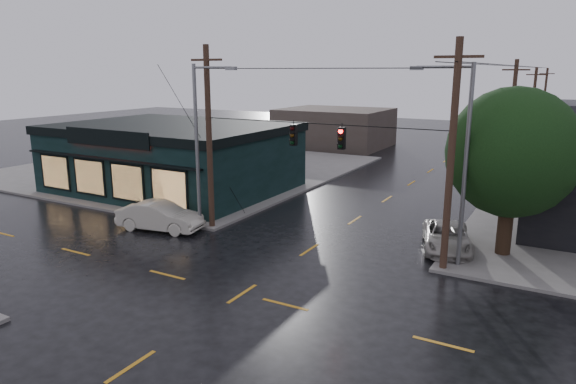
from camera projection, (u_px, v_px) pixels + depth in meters
The scene contains 15 objects.
ground_plane at pixel (242, 294), 20.74m from camera, with size 160.00×160.00×0.00m, color black.
sidewalk_nw at pixel (185, 168), 47.22m from camera, with size 28.00×28.00×0.15m, color slate.
pizza_shop at pixel (173, 156), 38.27m from camera, with size 16.30×12.34×4.90m.
corner_tree at pixel (512, 153), 23.78m from camera, with size 6.08×6.08×7.99m.
utility_pole_nw at pixel (212, 228), 29.35m from camera, with size 2.00×0.32×10.15m, color #331D16, non-canonical shape.
utility_pole_ne at pixel (443, 270), 23.15m from camera, with size 2.00×0.32×10.15m, color #331D16, non-canonical shape.
utility_pole_far_a at pixel (505, 182), 41.38m from camera, with size 2.00×0.32×9.65m, color #331D16, non-canonical shape.
utility_pole_far_b at pixel (528, 150), 58.35m from camera, with size 2.00×0.32×9.15m, color #331D16, non-canonical shape.
utility_pole_far_c at pixel (540, 132), 75.31m from camera, with size 2.00×0.32×9.15m, color #331D16, non-canonical shape.
span_signal_assembly at pixel (317, 136), 24.89m from camera, with size 13.00×0.48×1.23m.
streetlight_nw at pixel (200, 231), 28.90m from camera, with size 5.40×0.30×9.15m, color slate, non-canonical shape.
streetlight_ne at pixel (457, 267), 23.51m from camera, with size 5.40×0.30×9.15m, color slate, non-canonical shape.
bg_building_west at pixel (335, 128), 60.83m from camera, with size 12.00×10.00×4.40m, color #3E342D.
sedan_cream at pixel (160, 216), 28.83m from camera, with size 1.71×4.89×1.61m, color #BDB8A6.
suv_silver at pixel (447, 237), 25.65m from camera, with size 2.22×4.81×1.34m, color #A4A098.
Camera 1 is at (11.04, -15.85, 8.80)m, focal length 32.00 mm.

